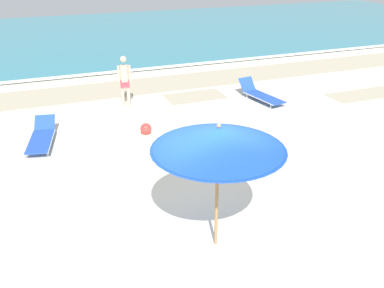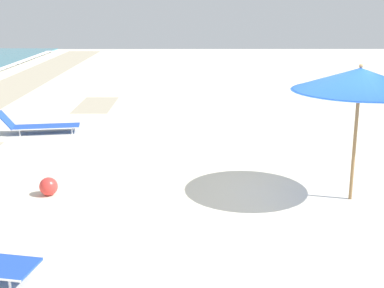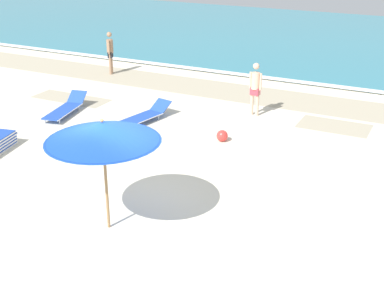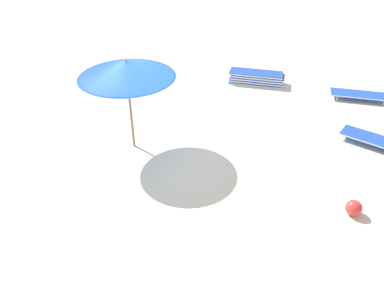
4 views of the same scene
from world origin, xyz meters
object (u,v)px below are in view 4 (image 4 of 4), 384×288
object	(u,v)px
sun_lounger_near_water_left	(368,94)
beach_ball	(354,208)
beach_umbrella	(126,69)
sun_lounger_beside_umbrella	(383,141)
lounger_stack	(256,78)

from	to	relation	value
sun_lounger_near_water_left	beach_ball	bearing A→B (deg)	-10.59
beach_umbrella	sun_lounger_beside_umbrella	distance (m)	6.75
beach_umbrella	lounger_stack	size ratio (longest dim) A/B	1.22
beach_umbrella	sun_lounger_beside_umbrella	bearing A→B (deg)	114.71
beach_umbrella	lounger_stack	xyz separation A→B (m)	(-5.15, 1.71, -1.94)
beach_umbrella	sun_lounger_near_water_left	size ratio (longest dim) A/B	1.04
sun_lounger_near_water_left	beach_umbrella	bearing A→B (deg)	-56.30
lounger_stack	sun_lounger_beside_umbrella	xyz separation A→B (m)	(2.45, 4.16, 0.00)
beach_umbrella	sun_lounger_near_water_left	bearing A→B (deg)	135.60
sun_lounger_beside_umbrella	sun_lounger_near_water_left	size ratio (longest dim) A/B	0.93
sun_lounger_near_water_left	beach_ball	size ratio (longest dim) A/B	6.91
sun_lounger_near_water_left	beach_ball	distance (m)	5.64
beach_umbrella	lounger_stack	world-z (taller)	beach_umbrella
lounger_stack	sun_lounger_beside_umbrella	bearing A→B (deg)	47.85
beach_umbrella	sun_lounger_beside_umbrella	world-z (taller)	beach_umbrella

